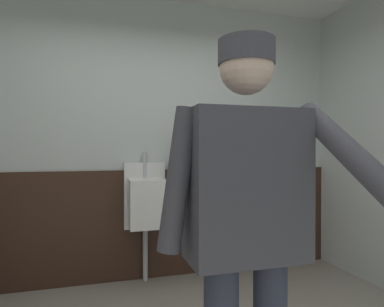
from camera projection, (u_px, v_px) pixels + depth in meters
The scene contains 6 objects.
wall_back at pixel (145, 138), 3.32m from camera, with size 4.66×0.12×2.78m, color silver.
wainscot_band_back at pixel (146, 224), 3.26m from camera, with size 4.06×0.03×1.07m, color #382319.
urinal_left at pixel (147, 202), 3.11m from camera, with size 0.40×0.34×1.24m.
urinal_middle at pixel (220, 199), 3.32m from camera, with size 0.40×0.34×1.24m.
privacy_divider_panel at pixel (187, 183), 3.15m from camera, with size 0.04×0.40×0.90m, color #4C4C51.
person at pixel (247, 213), 1.33m from camera, with size 0.70×0.60×1.71m.
Camera 1 is at (-0.48, -1.58, 1.27)m, focal length 30.76 mm.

